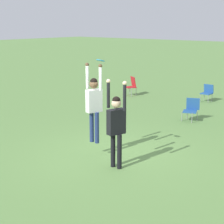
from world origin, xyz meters
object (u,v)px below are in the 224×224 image
(person_jumping, at_px, (94,101))
(frisbee, at_px, (100,60))
(person_defending, at_px, (116,122))
(camping_chair_2, at_px, (207,92))
(camping_chair_4, at_px, (191,108))
(camping_chair_0, at_px, (132,85))

(person_jumping, height_order, frisbee, frisbee)
(person_defending, bearing_deg, camping_chair_2, -151.71)
(person_defending, height_order, frisbee, frisbee)
(frisbee, bearing_deg, camping_chair_2, 97.81)
(frisbee, relative_size, camping_chair_4, 0.26)
(person_jumping, xyz_separation_m, camping_chair_0, (-4.39, 7.70, -1.00))
(camping_chair_4, bearing_deg, camping_chair_2, -96.24)
(camping_chair_0, bearing_deg, person_jumping, 150.21)
(frisbee, height_order, camping_chair_4, frisbee)
(person_defending, xyz_separation_m, camping_chair_0, (-5.42, 8.01, -0.67))
(camping_chair_2, xyz_separation_m, camping_chair_4, (1.05, -3.58, 0.00))
(person_jumping, relative_size, frisbee, 9.80)
(camping_chair_0, relative_size, camping_chair_2, 1.17)
(frisbee, xyz_separation_m, camping_chair_0, (-4.84, 7.93, -2.14))
(person_defending, xyz_separation_m, camping_chair_4, (-0.75, 5.45, -0.74))
(person_defending, relative_size, camping_chair_4, 2.66)
(camping_chair_0, distance_m, camping_chair_4, 5.32)
(person_defending, bearing_deg, frisbee, -81.15)
(person_defending, height_order, camping_chair_4, person_defending)
(person_jumping, xyz_separation_m, frisbee, (0.44, -0.23, 1.14))
(person_jumping, distance_m, camping_chair_2, 8.82)
(frisbee, xyz_separation_m, camping_chair_4, (-0.17, 5.36, -2.22))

